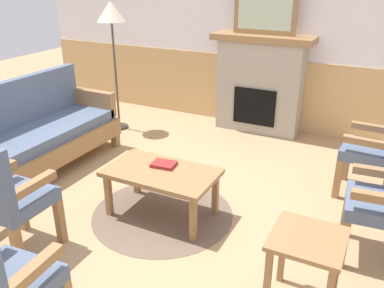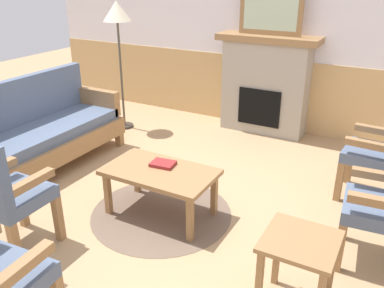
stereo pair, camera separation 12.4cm
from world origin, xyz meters
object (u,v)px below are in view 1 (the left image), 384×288
coffee_table (161,176)px  armchair_by_window_left (379,145)px  armchair_front_center (4,194)px  couch (40,134)px  floor_lamp_by_couch (112,20)px  fireplace (260,83)px  side_table (306,252)px  book_on_table (164,164)px  framed_picture (265,11)px

coffee_table → armchair_by_window_left: size_ratio=0.98×
coffee_table → armchair_front_center: size_ratio=0.98×
couch → floor_lamp_by_couch: size_ratio=1.07×
fireplace → side_table: (1.27, -2.94, -0.22)m
fireplace → armchair_by_window_left: bearing=-37.9°
coffee_table → floor_lamp_by_couch: (-1.65, 1.60, 1.06)m
fireplace → floor_lamp_by_couch: bearing=-155.3°
floor_lamp_by_couch → fireplace: bearing=24.7°
book_on_table → armchair_by_window_left: 2.01m
couch → armchair_by_window_left: (3.29, 0.99, 0.14)m
armchair_front_center → side_table: size_ratio=1.78×
floor_lamp_by_couch → armchair_by_window_left: bearing=-7.0°
armchair_by_window_left → armchair_front_center: same height
armchair_by_window_left → armchair_front_center: bearing=-137.0°
fireplace → armchair_by_window_left: 1.97m
armchair_front_center → floor_lamp_by_couch: floor_lamp_by_couch is taller
couch → coffee_table: couch is taller
framed_picture → couch: 3.03m
couch → side_table: couch is taller
armchair_by_window_left → armchair_front_center: 3.23m
couch → floor_lamp_by_couch: bearing=89.8°
book_on_table → floor_lamp_by_couch: floor_lamp_by_couch is taller
couch → armchair_front_center: size_ratio=1.84×
coffee_table → armchair_by_window_left: armchair_by_window_left is taller
armchair_front_center → couch: bearing=127.4°
fireplace → coffee_table: (-0.09, -2.41, -0.27)m
book_on_table → side_table: side_table is taller
fireplace → couch: fireplace is taller
couch → coffee_table: (1.65, -0.21, -0.01)m
coffee_table → side_table: (1.36, -0.54, 0.05)m
fireplace → floor_lamp_by_couch: size_ratio=0.77×
armchair_front_center → side_table: bearing=12.6°
book_on_table → floor_lamp_by_couch: bearing=136.9°
coffee_table → book_on_table: bearing=106.5°
book_on_table → couch: bearing=175.7°
couch → floor_lamp_by_couch: floor_lamp_by_couch is taller
fireplace → couch: bearing=-128.5°
couch → side_table: bearing=-14.0°
book_on_table → floor_lamp_by_couch: 2.43m
floor_lamp_by_couch → framed_picture: bearing=24.7°
floor_lamp_by_couch → coffee_table: bearing=-44.3°
fireplace → framed_picture: framed_picture is taller
framed_picture → couch: size_ratio=0.44×
book_on_table → armchair_front_center: size_ratio=0.21×
book_on_table → floor_lamp_by_couch: size_ratio=0.12×
book_on_table → fireplace: bearing=87.1°
framed_picture → coffee_table: size_ratio=0.83×
book_on_table → armchair_front_center: (-0.70, -1.09, 0.08)m
book_on_table → armchair_by_window_left: armchair_by_window_left is taller
framed_picture → couch: bearing=-128.5°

